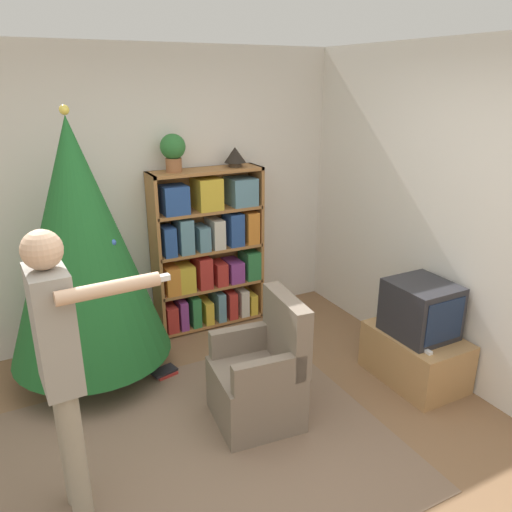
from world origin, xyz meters
The scene contains 14 objects.
ground_plane centered at (0.00, 0.00, 0.00)m, with size 14.00×14.00×0.00m, color #846042.
wall_back centered at (0.00, 2.28, 1.30)m, with size 8.00×0.10×2.60m.
wall_right centered at (1.96, 0.00, 1.30)m, with size 0.10×8.00×2.60m.
area_rug centered at (-0.36, 0.39, 0.00)m, with size 2.79×2.07×0.01m.
bookshelf centered at (0.57, 2.06, 0.76)m, with size 1.05×0.30×1.54m.
tv_stand centered at (1.64, 0.39, 0.20)m, with size 0.51×0.76×0.41m.
television centered at (1.64, 0.38, 0.62)m, with size 0.45×0.49×0.43m.
game_remote centered at (1.48, 0.16, 0.42)m, with size 0.04×0.12×0.02m.
christmas_tree centered at (-0.64, 1.63, 1.14)m, with size 1.23×1.23×2.14m.
armchair centered at (0.30, 0.52, 0.32)m, with size 0.62×0.61×0.92m.
standing_person centered at (-0.98, 0.26, 0.99)m, with size 0.64×0.47×1.66m.
potted_plant centered at (0.26, 2.06, 1.73)m, with size 0.22×0.22×0.33m.
table_lamp centered at (0.85, 2.06, 1.64)m, with size 0.20×0.20×0.18m.
book_pile_near_tree centered at (-0.15, 1.37, 0.02)m, with size 0.23×0.17×0.05m.
Camera 1 is at (-1.12, -2.13, 2.31)m, focal length 35.00 mm.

